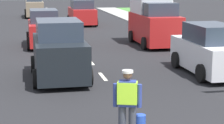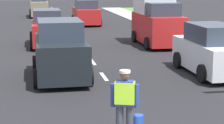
% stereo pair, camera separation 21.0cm
% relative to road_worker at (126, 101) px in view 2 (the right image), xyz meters
% --- Properties ---
extents(ground_plane, '(96.00, 96.00, 0.00)m').
position_rel_road_worker_xyz_m(ground_plane, '(0.59, 18.87, -0.93)').
color(ground_plane, black).
extents(lane_center_line, '(0.14, 46.40, 0.01)m').
position_rel_road_worker_xyz_m(lane_center_line, '(0.59, 23.07, -0.93)').
color(lane_center_line, silver).
rests_on(lane_center_line, ground).
extents(road_worker, '(0.77, 0.41, 1.67)m').
position_rel_road_worker_xyz_m(road_worker, '(0.00, 0.00, 0.00)').
color(road_worker, '#383D4C').
rests_on(road_worker, ground).
extents(delivery_truck, '(2.16, 4.60, 3.54)m').
position_rel_road_worker_xyz_m(delivery_truck, '(4.87, 14.01, 0.68)').
color(delivery_truck, red).
rests_on(delivery_truck, ground).
extents(car_outgoing_far, '(2.09, 4.07, 2.03)m').
position_rel_road_worker_xyz_m(car_outgoing_far, '(2.31, 25.15, 0.01)').
color(car_outgoing_far, red).
rests_on(car_outgoing_far, ground).
extents(car_oncoming_second, '(1.92, 4.10, 2.03)m').
position_rel_road_worker_xyz_m(car_oncoming_second, '(-1.22, 14.72, 0.01)').
color(car_oncoming_second, red).
rests_on(car_oncoming_second, ground).
extents(car_parked_curbside, '(1.95, 4.33, 1.99)m').
position_rel_road_worker_xyz_m(car_parked_curbside, '(4.80, 6.25, -0.01)').
color(car_parked_curbside, silver).
rests_on(car_parked_curbside, ground).
extents(car_oncoming_lead, '(2.07, 4.19, 2.21)m').
position_rel_road_worker_xyz_m(car_oncoming_lead, '(-1.06, 6.61, 0.10)').
color(car_oncoming_lead, black).
rests_on(car_oncoming_lead, ground).
extents(car_oncoming_third, '(1.88, 4.36, 2.22)m').
position_rel_road_worker_xyz_m(car_oncoming_third, '(-1.24, 33.13, 0.10)').
color(car_oncoming_third, gray).
rests_on(car_oncoming_third, ground).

